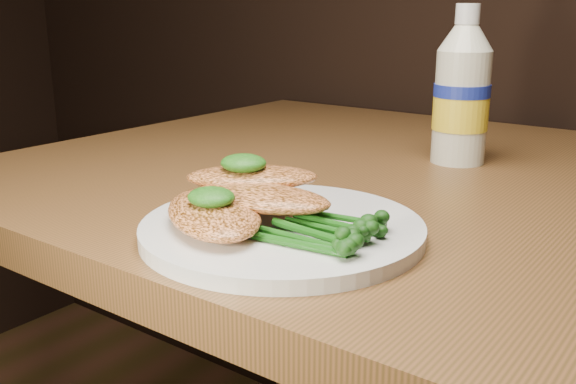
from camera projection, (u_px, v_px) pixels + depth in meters
The scene contains 8 objects.
plate at pixel (282, 229), 0.55m from camera, with size 0.24×0.24×0.01m, color silver.
chicken_front at pixel (214, 213), 0.54m from camera, with size 0.14×0.07×0.02m, color #F48A4D.
chicken_mid at pixel (261, 197), 0.56m from camera, with size 0.13×0.06×0.02m, color #F48A4D.
chicken_back at pixel (252, 177), 0.59m from camera, with size 0.12×0.06×0.02m, color #F48A4D.
pesto_front at pixel (211, 197), 0.53m from camera, with size 0.04×0.04×0.02m, color #0A3508.
pesto_back at pixel (243, 163), 0.59m from camera, with size 0.04×0.04×0.02m, color #0A3508.
broccolini_bundle at pixel (322, 225), 0.51m from camera, with size 0.12×0.09×0.02m, color #164E11, non-canonical shape.
mayo_bottle at pixel (462, 85), 0.79m from camera, with size 0.07×0.07×0.19m, color beige, non-canonical shape.
Camera 1 is at (0.22, 0.36, 0.94)m, focal length 40.20 mm.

